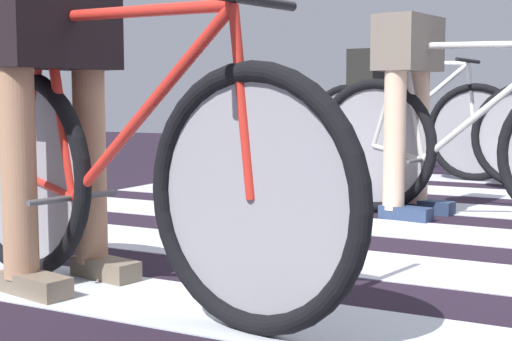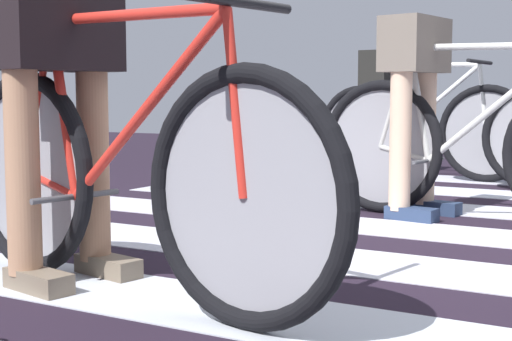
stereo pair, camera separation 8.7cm
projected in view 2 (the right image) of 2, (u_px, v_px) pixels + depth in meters
ground at (501, 249)px, 3.12m from camera, size 18.00×14.00×0.02m
bicycle_1_of_4 at (120, 175)px, 2.29m from camera, size 1.71×0.56×0.93m
cyclist_1_of_4 at (59, 92)px, 2.47m from camera, size 0.38×0.45×0.99m
bicycle_2_of_4 at (471, 145)px, 3.67m from camera, size 1.72×0.54×0.93m
cyclist_2_of_4 at (415, 89)px, 3.83m from camera, size 0.37×0.44×1.03m
bicycle_4_of_4 at (419, 128)px, 5.70m from camera, size 1.73×0.52×0.93m
cyclist_4_of_4 at (383, 95)px, 5.85m from camera, size 0.34×0.43×0.98m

